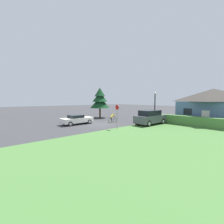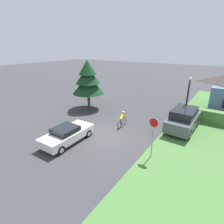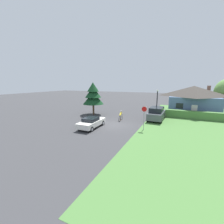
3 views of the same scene
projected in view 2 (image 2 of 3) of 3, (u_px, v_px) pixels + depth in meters
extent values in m
plane|color=#38383A|center=(106.00, 137.00, 14.51)|extent=(140.00, 140.00, 0.00)
cube|color=silver|center=(68.00, 135.00, 13.57)|extent=(1.93, 4.37, 0.62)
cube|color=black|center=(65.00, 130.00, 13.25)|extent=(1.65, 1.82, 0.40)
cylinder|color=black|center=(74.00, 129.00, 15.23)|extent=(0.29, 0.63, 0.63)
cylinder|color=#ADADB2|center=(74.00, 129.00, 15.23)|extent=(0.29, 0.37, 0.36)
cylinder|color=black|center=(88.00, 133.00, 14.42)|extent=(0.29, 0.63, 0.63)
cylinder|color=#ADADB2|center=(88.00, 133.00, 14.42)|extent=(0.29, 0.37, 0.36)
cylinder|color=black|center=(46.00, 143.00, 12.92)|extent=(0.29, 0.63, 0.63)
cylinder|color=#ADADB2|center=(46.00, 143.00, 12.92)|extent=(0.29, 0.37, 0.36)
cylinder|color=black|center=(60.00, 150.00, 12.11)|extent=(0.29, 0.63, 0.63)
cylinder|color=#ADADB2|center=(60.00, 150.00, 12.11)|extent=(0.29, 0.37, 0.36)
torus|color=black|center=(119.00, 125.00, 15.87)|extent=(0.05, 0.70, 0.70)
torus|color=black|center=(125.00, 122.00, 16.63)|extent=(0.05, 0.70, 0.70)
cylinder|color=beige|center=(121.00, 123.00, 16.00)|extent=(0.04, 0.17, 0.58)
cylinder|color=beige|center=(123.00, 121.00, 16.27)|extent=(0.04, 0.61, 0.65)
cylinder|color=beige|center=(122.00, 118.00, 16.12)|extent=(0.04, 0.73, 0.09)
cylinder|color=beige|center=(120.00, 125.00, 16.01)|extent=(0.04, 0.33, 0.15)
cylinder|color=beige|center=(120.00, 123.00, 15.86)|extent=(0.03, 0.21, 0.46)
cylinder|color=beige|center=(124.00, 119.00, 16.51)|extent=(0.04, 0.11, 0.52)
cylinder|color=black|center=(124.00, 117.00, 16.39)|extent=(0.44, 0.03, 0.02)
ellipsoid|color=black|center=(120.00, 120.00, 15.84)|extent=(0.08, 0.20, 0.05)
cylinder|color=slate|center=(120.00, 122.00, 15.90)|extent=(0.11, 0.24, 0.48)
cylinder|color=slate|center=(121.00, 122.00, 16.05)|extent=(0.11, 0.25, 0.63)
cylinder|color=#8C6647|center=(121.00, 125.00, 16.08)|extent=(0.08, 0.08, 0.30)
cylinder|color=#8C6647|center=(122.00, 126.00, 16.21)|extent=(0.17, 0.08, 0.21)
cylinder|color=yellow|center=(122.00, 117.00, 15.97)|extent=(0.23, 0.67, 0.56)
cylinder|color=yellow|center=(123.00, 116.00, 16.15)|extent=(0.07, 0.24, 0.35)
cylinder|color=yellow|center=(125.00, 115.00, 16.37)|extent=(0.07, 0.24, 0.35)
sphere|color=#8C6647|center=(124.00, 112.00, 16.07)|extent=(0.19, 0.19, 0.19)
ellipsoid|color=white|center=(124.00, 112.00, 16.05)|extent=(0.22, 0.18, 0.12)
cube|color=#4C5156|center=(183.00, 121.00, 15.63)|extent=(2.18, 4.80, 0.96)
cube|color=black|center=(184.00, 113.00, 15.25)|extent=(1.88, 2.92, 0.71)
cylinder|color=black|center=(178.00, 117.00, 17.48)|extent=(0.31, 0.82, 0.81)
cylinder|color=#ADADB2|center=(178.00, 117.00, 17.48)|extent=(0.31, 0.48, 0.47)
cylinder|color=black|center=(197.00, 121.00, 16.49)|extent=(0.31, 0.82, 0.81)
cylinder|color=#ADADB2|center=(197.00, 121.00, 16.49)|extent=(0.31, 0.48, 0.47)
cylinder|color=black|center=(167.00, 129.00, 15.04)|extent=(0.31, 0.82, 0.81)
cylinder|color=#ADADB2|center=(167.00, 129.00, 15.04)|extent=(0.31, 0.48, 0.47)
cylinder|color=black|center=(189.00, 135.00, 14.04)|extent=(0.31, 0.82, 0.81)
cylinder|color=#ADADB2|center=(189.00, 135.00, 14.04)|extent=(0.31, 0.48, 0.47)
cylinder|color=gray|center=(152.00, 142.00, 11.50)|extent=(0.07, 0.07, 2.27)
cylinder|color=red|center=(154.00, 123.00, 11.01)|extent=(0.61, 0.07, 0.61)
cylinder|color=silver|center=(154.00, 123.00, 11.01)|extent=(0.65, 0.07, 0.65)
cylinder|color=black|center=(187.00, 103.00, 16.36)|extent=(0.15, 0.15, 4.23)
sphere|color=white|center=(190.00, 79.00, 15.57)|extent=(0.31, 0.31, 0.31)
cone|color=black|center=(191.00, 77.00, 15.52)|extent=(0.19, 0.19, 0.13)
cylinder|color=#4C3823|center=(89.00, 101.00, 20.94)|extent=(0.32, 0.32, 1.88)
cone|color=#143D1E|center=(88.00, 84.00, 20.24)|extent=(3.62, 3.62, 2.11)
cone|color=#143D1E|center=(88.00, 75.00, 19.88)|extent=(2.82, 2.82, 1.86)
cone|color=#143D1E|center=(87.00, 67.00, 19.56)|extent=(2.03, 2.03, 1.60)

